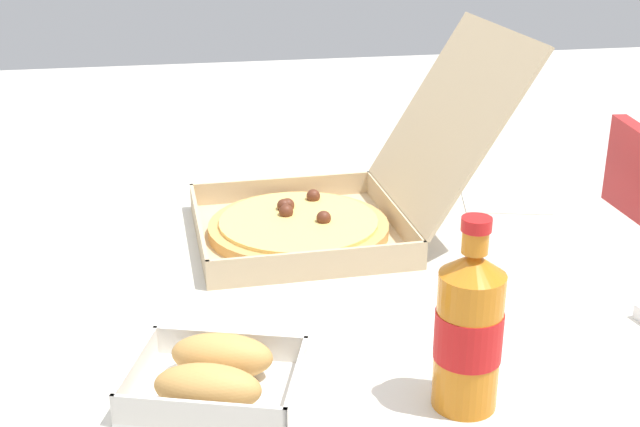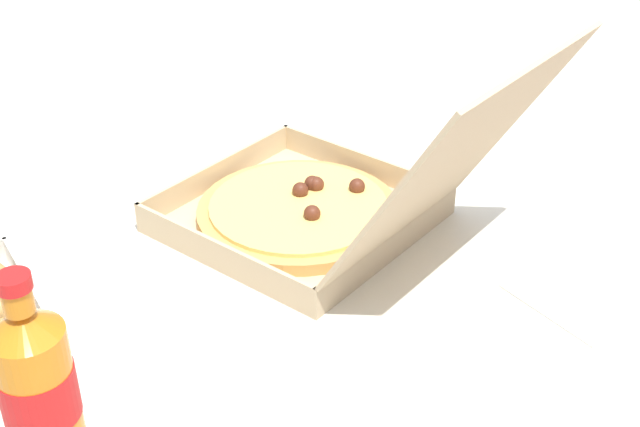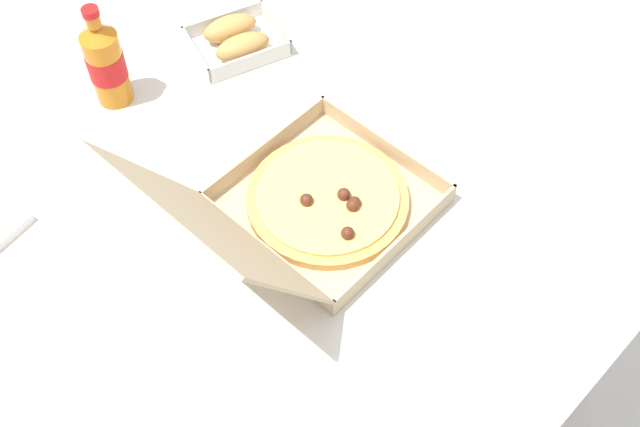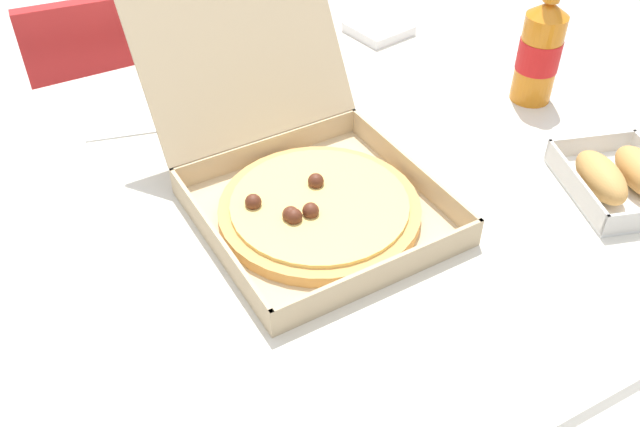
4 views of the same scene
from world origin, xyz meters
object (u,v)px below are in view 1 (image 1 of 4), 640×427
Objects in this scene: pizza_box_open at (325,208)px; cola_bottle at (469,329)px; bread_side_box at (215,375)px; paper_menu at (502,193)px.

cola_bottle is (0.50, 0.06, 0.05)m from pizza_box_open.
bread_side_box reaches higher than paper_menu.
bread_side_box is 1.01× the size of cola_bottle.
bread_side_box is 0.29m from cola_bottle.
bread_side_box is (0.43, -0.21, -0.02)m from pizza_box_open.
cola_bottle is at bearing 76.26° from bread_side_box.
cola_bottle is at bearing 7.41° from pizza_box_open.
cola_bottle is (0.07, 0.27, 0.07)m from bread_side_box.
paper_menu is (-0.13, 0.36, -0.04)m from pizza_box_open.
bread_side_box is at bearing -103.74° from cola_bottle.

